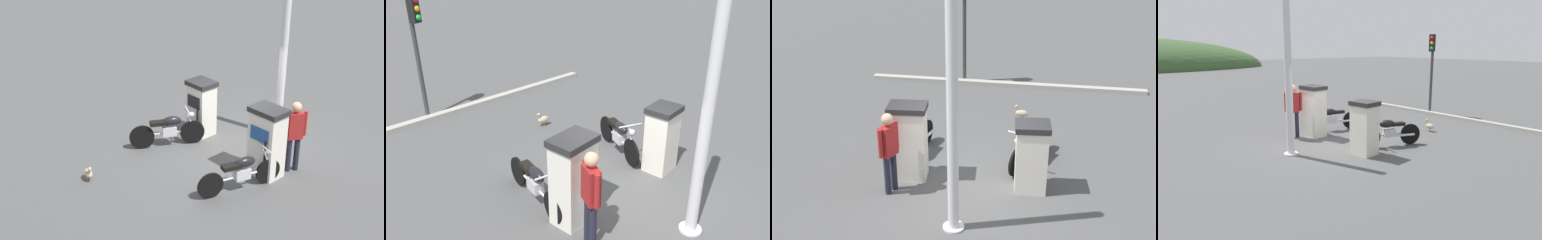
{
  "view_description": "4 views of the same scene",
  "coord_description": "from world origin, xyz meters",
  "views": [
    {
      "loc": [
        7.33,
        8.84,
        6.29
      ],
      "look_at": [
        1.14,
        -0.26,
        1.06
      ],
      "focal_mm": 47.99,
      "sensor_mm": 36.0,
      "label": 1
    },
    {
      "loc": [
        -4.14,
        5.11,
        4.65
      ],
      "look_at": [
        1.25,
        0.15,
        1.27
      ],
      "focal_mm": 36.43,
      "sensor_mm": 36.0,
      "label": 2
    },
    {
      "loc": [
        -9.01,
        -1.77,
        5.65
      ],
      "look_at": [
        1.18,
        0.32,
        0.98
      ],
      "focal_mm": 47.52,
      "sensor_mm": 36.0,
      "label": 3
    },
    {
      "loc": [
        -5.92,
        -8.21,
        2.99
      ],
      "look_at": [
        0.85,
        0.25,
        0.62
      ],
      "focal_mm": 32.09,
      "sensor_mm": 36.0,
      "label": 4
    }
  ],
  "objects": [
    {
      "name": "fuel_pump_far",
      "position": [
        0.14,
        1.29,
        0.86
      ],
      "size": [
        0.67,
        0.86,
        1.69
      ],
      "color": "silver",
      "rests_on": "ground"
    },
    {
      "name": "attendant_person",
      "position": [
        -0.51,
        1.49,
        1.01
      ],
      "size": [
        0.56,
        0.32,
        1.75
      ],
      "color": "#1E1E2D",
      "rests_on": "ground"
    },
    {
      "name": "fuel_pump_near",
      "position": [
        0.14,
        -1.29,
        0.76
      ],
      "size": [
        0.67,
        0.76,
        1.5
      ],
      "color": "silver",
      "rests_on": "ground"
    },
    {
      "name": "wandering_duck",
      "position": [
        3.65,
        -0.76,
        0.2
      ],
      "size": [
        0.2,
        0.42,
        0.42
      ],
      "color": "tan",
      "rests_on": "ground"
    },
    {
      "name": "road_edge_kerb",
      "position": [
        6.2,
        0.0,
        0.06
      ],
      "size": [
        0.51,
        8.72,
        0.12
      ],
      "color": "#9E9E93",
      "rests_on": "ground"
    },
    {
      "name": "roadside_traffic_light",
      "position": [
        6.26,
        1.32,
        2.37
      ],
      "size": [
        0.4,
        0.3,
        3.44
      ],
      "color": "#38383A",
      "rests_on": "ground"
    },
    {
      "name": "motorcycle_far_pump",
      "position": [
        1.02,
        1.48,
        0.47
      ],
      "size": [
        2.04,
        0.66,
        0.94
      ],
      "color": "black",
      "rests_on": "ground"
    },
    {
      "name": "canopy_support_pole",
      "position": [
        -1.48,
        -0.03,
        2.2
      ],
      "size": [
        0.4,
        0.4,
        4.56
      ],
      "color": "silver",
      "rests_on": "ground"
    },
    {
      "name": "motorcycle_near_pump",
      "position": [
        1.24,
        -1.17,
        0.48
      ],
      "size": [
        1.84,
        0.87,
        0.96
      ],
      "color": "black",
      "rests_on": "ground"
    },
    {
      "name": "ground_plane",
      "position": [
        0.0,
        0.0,
        0.0
      ],
      "size": [
        120.0,
        120.0,
        0.0
      ],
      "primitive_type": "plane",
      "color": "#4C4C4C"
    }
  ]
}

